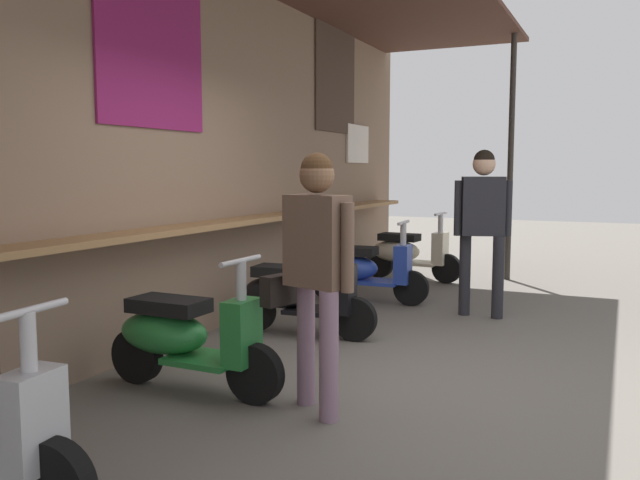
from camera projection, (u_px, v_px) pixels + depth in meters
ground_plane at (371, 377)px, 4.92m from camera, size 33.07×33.07×0.00m
market_stall_facade at (164, 114)px, 5.49m from camera, size 11.81×2.45×3.65m
scooter_green at (183, 337)px, 4.57m from camera, size 0.46×1.40×0.97m
scooter_black at (296, 294)px, 6.12m from camera, size 0.50×1.40×0.97m
scooter_blue at (362, 269)px, 7.68m from camera, size 0.49×1.40×0.97m
scooter_cream at (407, 252)px, 9.24m from camera, size 0.49×1.40×0.97m
shopper_with_handbag at (315, 257)px, 4.12m from camera, size 0.37×0.66×1.65m
shopper_browsing at (483, 213)px, 6.83m from camera, size 0.33×0.56×1.75m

